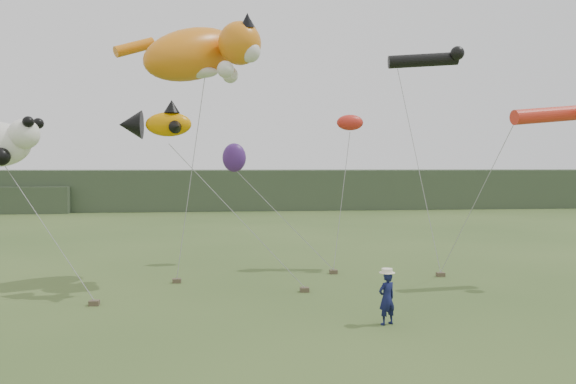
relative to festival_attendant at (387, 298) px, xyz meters
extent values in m
plane|color=#385123|center=(-1.67, 0.43, -0.75)|extent=(120.00, 120.00, 0.00)
cube|color=#2D3D28|center=(-1.67, 45.43, 1.25)|extent=(90.00, 12.00, 4.00)
imported|color=#111642|center=(0.00, 0.00, 0.00)|extent=(0.65, 0.55, 1.51)
cube|color=brown|center=(-6.40, 6.35, -0.67)|extent=(0.32, 0.25, 0.16)
cube|color=brown|center=(-1.75, 4.29, -0.67)|extent=(0.32, 0.25, 0.16)
cube|color=brown|center=(4.11, 6.45, -0.67)|extent=(0.32, 0.25, 0.16)
cube|color=brown|center=(-8.73, 3.13, -0.67)|extent=(0.32, 0.25, 0.16)
cube|color=brown|center=(-0.09, 7.49, -0.67)|extent=(0.32, 0.25, 0.16)
ellipsoid|color=orange|center=(-5.77, 7.20, 8.10)|extent=(4.99, 4.40, 3.15)
sphere|color=orange|center=(-3.96, 6.29, 8.37)|extent=(1.63, 1.63, 1.63)
cone|color=black|center=(-3.69, 5.84, 9.14)|extent=(0.51, 0.62, 0.61)
cone|color=black|center=(-3.51, 6.75, 9.14)|extent=(0.51, 0.59, 0.58)
sphere|color=silver|center=(-3.60, 6.02, 8.01)|extent=(0.81, 0.81, 0.81)
ellipsoid|color=silver|center=(-5.59, 6.93, 7.37)|extent=(1.59, 0.80, 0.50)
sphere|color=silver|center=(-4.50, 5.75, 7.28)|extent=(0.63, 0.63, 0.63)
sphere|color=silver|center=(-4.32, 7.02, 7.28)|extent=(0.63, 0.63, 0.63)
cylinder|color=orange|center=(-8.12, 7.92, 8.46)|extent=(1.69, 1.23, 0.98)
ellipsoid|color=orange|center=(-6.48, 4.71, 5.17)|extent=(1.60, 0.68, 0.87)
cone|color=black|center=(-7.84, 5.05, 5.17)|extent=(0.79, 1.02, 1.02)
cone|color=black|center=(-6.37, 4.71, 5.80)|extent=(0.56, 0.56, 0.45)
cone|color=black|center=(-6.15, 4.15, 5.06)|extent=(0.60, 0.63, 0.45)
cone|color=black|center=(-6.15, 5.28, 5.06)|extent=(0.60, 0.63, 0.45)
cylinder|color=black|center=(4.18, 9.00, 8.39)|extent=(3.11, 0.96, 0.72)
sphere|color=black|center=(5.55, 8.51, 8.63)|extent=(0.61, 0.61, 0.61)
cylinder|color=red|center=(7.47, 4.53, 5.62)|extent=(3.07, 0.94, 0.81)
sphere|color=white|center=(-11.61, 5.56, 4.85)|extent=(1.08, 1.08, 1.08)
sphere|color=black|center=(-11.34, 5.20, 5.26)|extent=(0.40, 0.40, 0.40)
sphere|color=black|center=(-11.25, 5.96, 5.26)|extent=(0.40, 0.40, 0.40)
sphere|color=black|center=(-12.24, 5.11, 4.05)|extent=(0.63, 0.63, 0.63)
ellipsoid|color=red|center=(0.87, 8.83, 5.61)|extent=(1.17, 0.68, 0.68)
ellipsoid|color=#461F6F|center=(-4.14, 10.58, 4.10)|extent=(1.08, 0.72, 1.32)
camera|label=1|loc=(-4.46, -15.25, 3.74)|focal=35.00mm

